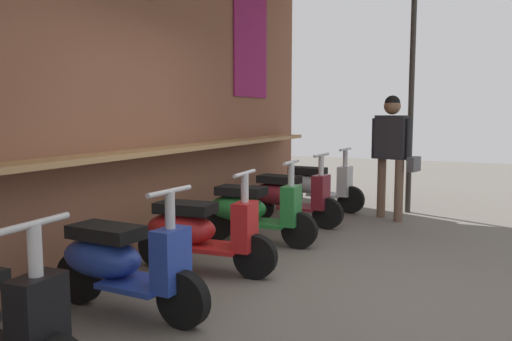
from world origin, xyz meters
The scene contains 8 objects.
ground_plane centered at (0.00, 0.00, 0.00)m, with size 25.50×25.50×0.00m, color #605B54.
market_stall_facade centered at (0.00, 1.87, 2.18)m, with size 9.11×2.51×3.97m.
scooter_blue centered at (-1.13, 1.08, 0.39)m, with size 0.48×1.40×0.97m.
scooter_red centered at (-0.03, 1.08, 0.39)m, with size 0.49×1.40×0.97m.
scooter_green centered at (1.14, 1.08, 0.39)m, with size 0.46×1.40×0.97m.
scooter_maroon centered at (2.27, 1.08, 0.39)m, with size 0.50×1.40×0.97m.
scooter_silver centered at (3.44, 1.08, 0.39)m, with size 0.49×1.40×0.97m.
shopper_with_handbag centered at (3.19, -0.12, 1.06)m, with size 0.36×0.68×1.73m.
Camera 1 is at (-4.08, -1.40, 1.48)m, focal length 36.21 mm.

